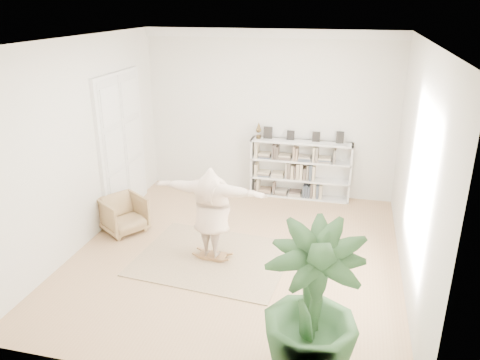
# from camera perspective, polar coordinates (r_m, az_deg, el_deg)

# --- Properties ---
(floor) EXTENTS (6.00, 6.00, 0.00)m
(floor) POSITION_cam_1_polar(r_m,az_deg,el_deg) (8.26, -0.45, -9.01)
(floor) COLOR tan
(floor) RESTS_ON ground
(room_shell) EXTENTS (6.00, 6.00, 6.00)m
(room_shell) POSITION_cam_1_polar(r_m,az_deg,el_deg) (10.04, 3.79, 17.43)
(room_shell) COLOR silver
(room_shell) RESTS_ON floor
(doors) EXTENTS (0.09, 1.78, 2.92)m
(doors) POSITION_cam_1_polar(r_m,az_deg,el_deg) (9.75, -14.17, 4.10)
(doors) COLOR white
(doors) RESTS_ON floor
(bookshelf) EXTENTS (2.20, 0.35, 1.64)m
(bookshelf) POSITION_cam_1_polar(r_m,az_deg,el_deg) (10.41, 7.33, 1.21)
(bookshelf) COLOR silver
(bookshelf) RESTS_ON floor
(armchair) EXTENTS (1.03, 1.03, 0.69)m
(armchair) POSITION_cam_1_polar(r_m,az_deg,el_deg) (9.16, -14.02, -4.09)
(armchair) COLOR tan
(armchair) RESTS_ON floor
(rug) EXTENTS (2.66, 2.21, 0.02)m
(rug) POSITION_cam_1_polar(r_m,az_deg,el_deg) (8.14, -3.33, -9.48)
(rug) COLOR tan
(rug) RESTS_ON floor
(rocker_board) EXTENTS (0.48, 0.31, 0.10)m
(rocker_board) POSITION_cam_1_polar(r_m,az_deg,el_deg) (8.11, -3.34, -9.15)
(rocker_board) COLOR olive
(rocker_board) RESTS_ON rug
(person) EXTENTS (1.98, 0.69, 1.58)m
(person) POSITION_cam_1_polar(r_m,az_deg,el_deg) (7.72, -3.47, -3.74)
(person) COLOR beige
(person) RESTS_ON rocker_board
(houseplant) EXTENTS (1.14, 1.14, 1.94)m
(houseplant) POSITION_cam_1_polar(r_m,az_deg,el_deg) (5.41, 8.67, -15.04)
(houseplant) COLOR #274C26
(houseplant) RESTS_ON floor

